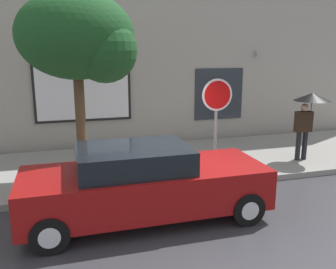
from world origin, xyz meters
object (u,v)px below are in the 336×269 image
parked_car (144,183)px  pedestrian_with_umbrella (309,107)px  stop_sign (217,109)px  street_tree (82,39)px

parked_car → pedestrian_with_umbrella: (5.22, 2.10, 0.94)m
stop_sign → street_tree: bearing=165.5°
pedestrian_with_umbrella → stop_sign: size_ratio=0.79×
pedestrian_with_umbrella → street_tree: bearing=179.0°
parked_car → street_tree: 3.62m
parked_car → pedestrian_with_umbrella: pedestrian_with_umbrella is taller
pedestrian_with_umbrella → parked_car: bearing=-158.1°
pedestrian_with_umbrella → stop_sign: (-3.11, -0.67, 0.19)m
parked_car → pedestrian_with_umbrella: size_ratio=2.43×
pedestrian_with_umbrella → stop_sign: bearing=-167.8°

